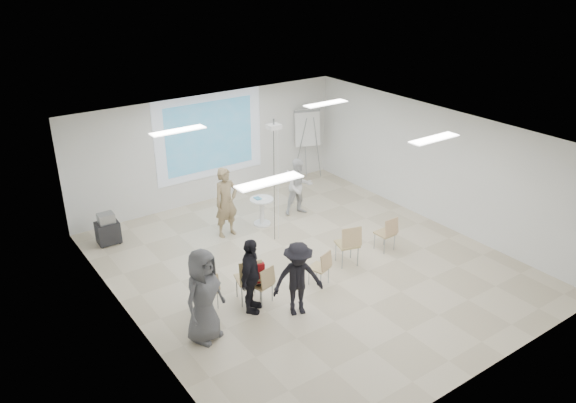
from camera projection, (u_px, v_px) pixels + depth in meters
floor at (308, 266)px, 12.64m from camera, size 8.00×9.00×0.10m
ceiling at (311, 134)px, 11.37m from camera, size 8.00×9.00×0.10m
wall_back at (209, 148)px, 15.40m from camera, size 8.00×0.10×3.00m
wall_left at (127, 258)px, 9.88m from camera, size 0.10×9.00×3.00m
wall_right at (437, 165)px, 14.14m from camera, size 0.10×9.00×3.00m
projection_halo at (210, 136)px, 15.21m from camera, size 3.20×0.01×2.30m
projection_image at (210, 136)px, 15.20m from camera, size 2.60×0.01×1.90m
pedestal_table at (262, 210)px, 14.28m from camera, size 0.61×0.61×0.74m
player_left at (226, 198)px, 13.52m from camera, size 0.77×0.55×1.99m
player_right at (299, 184)px, 14.71m from camera, size 0.95×0.83×1.71m
controller_left at (227, 181)px, 13.68m from camera, size 0.05×0.12×0.04m
controller_right at (288, 172)px, 14.68m from camera, size 0.07×0.13×0.04m
chair_far_left at (209, 290)px, 10.79m from camera, size 0.48×0.50×0.79m
chair_left_mid at (249, 277)px, 11.01m from camera, size 0.58×0.60×1.00m
chair_left_inner at (264, 282)px, 11.03m from camera, size 0.48×0.50×0.83m
chair_center at (322, 266)px, 11.64m from camera, size 0.48×0.50×0.79m
chair_right_inner at (349, 242)px, 12.34m from camera, size 0.58×0.61×0.99m
chair_right_far at (388, 231)px, 12.98m from camera, size 0.41×0.44×0.86m
red_jacket at (254, 274)px, 10.87m from camera, size 0.44×0.20×0.41m
laptop at (260, 282)px, 11.10m from camera, size 0.35×0.29×0.02m
audience_left at (251, 271)px, 10.63m from camera, size 1.18×1.16×1.78m
audience_mid at (298, 274)px, 10.58m from camera, size 1.26×0.95×1.73m
audience_outer at (203, 291)px, 9.82m from camera, size 1.16×0.98×2.01m
flipchart_easel at (307, 129)px, 16.80m from camera, size 0.88×0.70×2.14m
av_cart at (108, 230)px, 13.38m from camera, size 0.53×0.43×0.78m
ceiling_projector at (274, 132)px, 12.69m from camera, size 0.30×0.25×3.00m
fluor_panel_nw at (178, 131)px, 11.85m from camera, size 1.20×0.30×0.02m
fluor_panel_ne at (326, 104)px, 13.95m from camera, size 1.20×0.30×0.02m
fluor_panel_sw at (269, 181)px, 9.24m from camera, size 1.20×0.30×0.02m
fluor_panel_se at (434, 139)px, 11.34m from camera, size 1.20×0.30×0.02m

